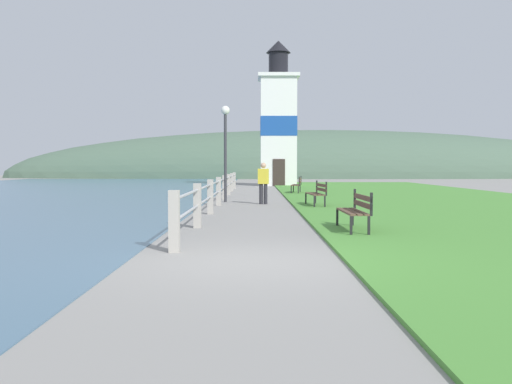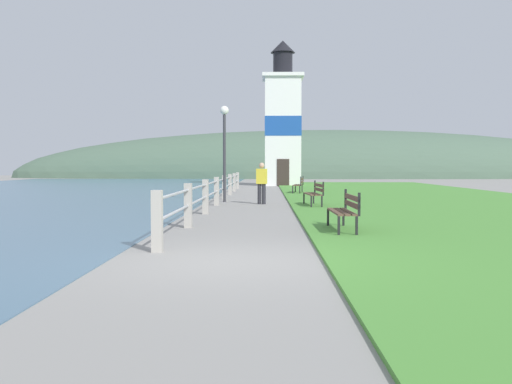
{
  "view_description": "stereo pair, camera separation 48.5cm",
  "coord_description": "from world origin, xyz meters",
  "px_view_note": "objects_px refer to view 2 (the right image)",
  "views": [
    {
      "loc": [
        0.07,
        -8.78,
        1.49
      ],
      "look_at": [
        0.06,
        17.21,
        0.3
      ],
      "focal_mm": 40.0,
      "sensor_mm": 36.0,
      "label": 1
    },
    {
      "loc": [
        0.56,
        -8.78,
        1.49
      ],
      "look_at": [
        0.06,
        17.21,
        0.3
      ],
      "focal_mm": 40.0,
      "sensor_mm": 36.0,
      "label": 2
    }
  ],
  "objects_px": {
    "lighthouse": "(283,123)",
    "lamp_post": "(224,136)",
    "park_bench_near": "(345,209)",
    "park_bench_far": "(299,184)",
    "person_strolling": "(262,182)",
    "park_bench_midway": "(315,192)"
  },
  "relations": [
    {
      "from": "lighthouse",
      "to": "lamp_post",
      "type": "distance_m",
      "value": 20.02
    },
    {
      "from": "park_bench_near",
      "to": "person_strolling",
      "type": "bearing_deg",
      "value": -79.12
    },
    {
      "from": "park_bench_far",
      "to": "lamp_post",
      "type": "xyz_separation_m",
      "value": [
        -3.48,
        -6.95,
        2.2
      ]
    },
    {
      "from": "lighthouse",
      "to": "park_bench_near",
      "type": "bearing_deg",
      "value": -88.95
    },
    {
      "from": "park_bench_far",
      "to": "person_strolling",
      "type": "height_order",
      "value": "person_strolling"
    },
    {
      "from": "lighthouse",
      "to": "lamp_post",
      "type": "bearing_deg",
      "value": -98.5
    },
    {
      "from": "lamp_post",
      "to": "park_bench_midway",
      "type": "bearing_deg",
      "value": -38.22
    },
    {
      "from": "park_bench_midway",
      "to": "park_bench_far",
      "type": "relative_size",
      "value": 1.15
    },
    {
      "from": "park_bench_near",
      "to": "person_strolling",
      "type": "relative_size",
      "value": 1.17
    },
    {
      "from": "person_strolling",
      "to": "lamp_post",
      "type": "bearing_deg",
      "value": 63.15
    },
    {
      "from": "park_bench_near",
      "to": "person_strolling",
      "type": "xyz_separation_m",
      "value": [
        -1.96,
        9.47,
        0.34
      ]
    },
    {
      "from": "park_bench_midway",
      "to": "park_bench_near",
      "type": "bearing_deg",
      "value": 85.85
    },
    {
      "from": "person_strolling",
      "to": "park_bench_midway",
      "type": "bearing_deg",
      "value": -113.07
    },
    {
      "from": "park_bench_near",
      "to": "park_bench_midway",
      "type": "xyz_separation_m",
      "value": [
        -0.0,
        8.02,
        0.0
      ]
    },
    {
      "from": "park_bench_midway",
      "to": "lighthouse",
      "type": "distance_m",
      "value": 22.86
    },
    {
      "from": "lamp_post",
      "to": "lighthouse",
      "type": "bearing_deg",
      "value": 81.5
    },
    {
      "from": "park_bench_far",
      "to": "lighthouse",
      "type": "relative_size",
      "value": 0.16
    },
    {
      "from": "park_bench_near",
      "to": "park_bench_far",
      "type": "relative_size",
      "value": 1.12
    },
    {
      "from": "park_bench_far",
      "to": "park_bench_midway",
      "type": "bearing_deg",
      "value": 98.0
    },
    {
      "from": "park_bench_midway",
      "to": "lamp_post",
      "type": "bearing_deg",
      "value": -42.39
    },
    {
      "from": "lighthouse",
      "to": "person_strolling",
      "type": "bearing_deg",
      "value": -93.8
    },
    {
      "from": "park_bench_near",
      "to": "park_bench_midway",
      "type": "height_order",
      "value": "same"
    }
  ]
}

